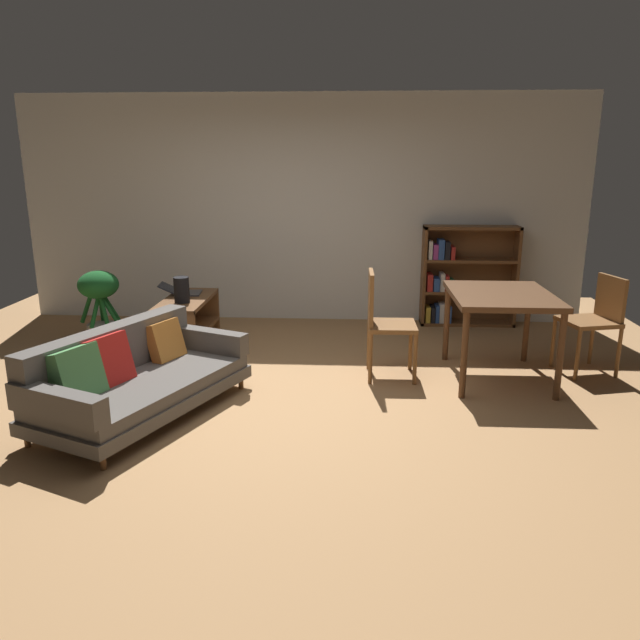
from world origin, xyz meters
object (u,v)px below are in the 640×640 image
fabric_couch (133,376)px  bookshelf (462,277)px  potted_floor_plant (100,301)px  dining_table (501,303)px  dining_chair_far (383,318)px  media_console (188,325)px  desk_speaker (182,290)px  open_laptop (182,291)px  dining_chair_near (596,317)px

fabric_couch → bookshelf: 4.18m
fabric_couch → potted_floor_plant: (-0.98, 1.75, 0.18)m
dining_table → dining_chair_far: dining_chair_far is taller
fabric_couch → media_console: bearing=90.7°
potted_floor_plant → dining_table: bearing=-11.0°
desk_speaker → open_laptop: bearing=105.4°
dining_table → desk_speaker: bearing=170.8°
media_console → potted_floor_plant: (-0.96, 0.10, 0.23)m
potted_floor_plant → dining_chair_far: (2.96, -0.79, 0.06)m
fabric_couch → dining_chair_near: 4.14m
media_console → open_laptop: 0.39m
dining_chair_near → bookshelf: size_ratio=0.77×
potted_floor_plant → dining_chair_near: size_ratio=0.90×
media_console → potted_floor_plant: bearing=173.9°
desk_speaker → potted_floor_plant: potted_floor_plant is taller
media_console → bookshelf: (3.02, 1.24, 0.31)m
potted_floor_plant → fabric_couch: bearing=-60.8°
open_laptop → bookshelf: (3.12, 1.04, -0.01)m
media_console → dining_table: 3.15m
potted_floor_plant → dining_chair_far: bearing=-14.9°
dining_chair_near → potted_floor_plant: bearing=173.7°
desk_speaker → dining_table: (3.03, -0.49, 0.03)m
media_console → dining_chair_far: dining_chair_far is taller
media_console → dining_chair_near: (3.97, -0.44, 0.26)m
potted_floor_plant → dining_chair_near: dining_chair_near is taller
open_laptop → dining_chair_near: (4.07, -0.65, -0.05)m
desk_speaker → dining_chair_far: dining_chair_far is taller
fabric_couch → bookshelf: bearing=44.0°
media_console → potted_floor_plant: 0.99m
potted_floor_plant → dining_chair_near: (4.93, -0.54, 0.04)m
dining_table → bookshelf: bookshelf is taller
potted_floor_plant → dining_table: (4.00, -0.78, 0.22)m
dining_chair_far → dining_table: bearing=0.8°
fabric_couch → dining_table: 3.20m
dining_chair_far → fabric_couch: bearing=-154.0°
dining_chair_near → open_laptop: bearing=170.9°
fabric_couch → potted_floor_plant: size_ratio=2.39×
dining_chair_near → dining_chair_far: dining_chair_far is taller
media_console → dining_table: (3.04, -0.67, 0.44)m
fabric_couch → open_laptop: 1.88m
desk_speaker → dining_chair_near: (3.96, -0.26, -0.16)m
media_console → dining_chair_far: bearing=-19.0°
dining_chair_far → open_laptop: bearing=156.9°
media_console → open_laptop: size_ratio=2.33×
desk_speaker → potted_floor_plant: bearing=163.6°
open_laptop → desk_speaker: bearing=-74.6°
dining_chair_near → bookshelf: bearing=119.5°
dining_table → open_laptop: bearing=164.3°
fabric_couch → desk_speaker: size_ratio=7.57×
media_console → open_laptop: open_laptop is taller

